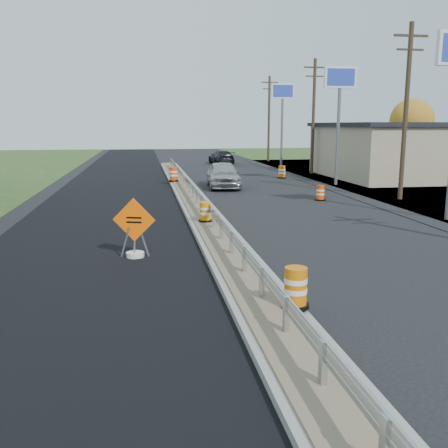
{
  "coord_description": "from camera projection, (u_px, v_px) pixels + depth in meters",
  "views": [
    {
      "loc": [
        -2.6,
        -16.67,
        4.12
      ],
      "look_at": [
        -0.2,
        -1.76,
        1.1
      ],
      "focal_mm": 40.0,
      "sensor_mm": 36.0,
      "label": 1
    }
  ],
  "objects": [
    {
      "name": "utility_pole_nmid",
      "position": [
        313.0,
        115.0,
        41.41
      ],
      "size": [
        1.9,
        0.26,
        9.4
      ],
      "color": "#473523",
      "rests_on": "ground"
    },
    {
      "name": "utility_pole_north",
      "position": [
        269.0,
        117.0,
        55.93
      ],
      "size": [
        1.9,
        0.26,
        9.4
      ],
      "color": "#473523",
      "rests_on": "ground"
    },
    {
      "name": "median",
      "position": [
        197.0,
        206.0,
        25.07
      ],
      "size": [
        1.6,
        55.0,
        0.23
      ],
      "color": "gray",
      "rests_on": "ground"
    },
    {
      "name": "ground",
      "position": [
        221.0,
        245.0,
        17.35
      ],
      "size": [
        140.0,
        140.0,
        0.0
      ],
      "primitive_type": "plane",
      "color": "black",
      "rests_on": "ground"
    },
    {
      "name": "caution_sign",
      "position": [
        135.0,
        242.0,
        15.66
      ],
      "size": [
        1.32,
        0.57,
        1.89
      ],
      "rotation": [
        0.0,
        0.0,
        -0.29
      ],
      "color": "white",
      "rests_on": "ground"
    },
    {
      "name": "pylon_sign_mid",
      "position": [
        340.0,
        88.0,
        33.21
      ],
      "size": [
        2.2,
        0.3,
        7.9
      ],
      "color": "slate",
      "rests_on": "ground"
    },
    {
      "name": "barrel_median_near",
      "position": [
        296.0,
        288.0,
        10.72
      ],
      "size": [
        0.61,
        0.61,
        0.89
      ],
      "color": "black",
      "rests_on": "median"
    },
    {
      "name": "barrel_median_far",
      "position": [
        174.0,
        175.0,
        34.64
      ],
      "size": [
        0.67,
        0.67,
        0.99
      ],
      "color": "black",
      "rests_on": "median"
    },
    {
      "name": "car_dark_far",
      "position": [
        221.0,
        157.0,
        52.78
      ],
      "size": [
        2.37,
        5.05,
        1.43
      ],
      "primitive_type": "imported",
      "rotation": [
        0.0,
        0.0,
        3.22
      ],
      "color": "black",
      "rests_on": "ground"
    },
    {
      "name": "barrel_shoulder_mid",
      "position": [
        282.0,
        172.0,
        38.87
      ],
      "size": [
        0.66,
        0.66,
        0.97
      ],
      "color": "black",
      "rests_on": "ground"
    },
    {
      "name": "milled_overlay",
      "position": [
        110.0,
        204.0,
        26.34
      ],
      "size": [
        7.2,
        120.0,
        0.01
      ],
      "primitive_type": "cube",
      "color": "black",
      "rests_on": "ground"
    },
    {
      "name": "tree_far_yellow",
      "position": [
        412.0,
        121.0,
        53.44
      ],
      "size": [
        4.62,
        4.62,
        6.86
      ],
      "color": "#473523",
      "rests_on": "ground"
    },
    {
      "name": "barrel_median_mid",
      "position": [
        205.0,
        212.0,
        20.28
      ],
      "size": [
        0.54,
        0.54,
        0.8
      ],
      "color": "black",
      "rests_on": "median"
    },
    {
      "name": "guardrail",
      "position": [
        195.0,
        191.0,
        25.92
      ],
      "size": [
        0.1,
        46.15,
        0.72
      ],
      "color": "silver",
      "rests_on": "median"
    },
    {
      "name": "utility_pole_smid",
      "position": [
        406.0,
        109.0,
        26.89
      ],
      "size": [
        1.9,
        0.26,
        9.4
      ],
      "color": "#473523",
      "rests_on": "ground"
    },
    {
      "name": "barrel_shoulder_near",
      "position": [
        321.0,
        193.0,
        27.46
      ],
      "size": [
        0.57,
        0.57,
        0.84
      ],
      "color": "black",
      "rests_on": "ground"
    },
    {
      "name": "car_silver",
      "position": [
        223.0,
        175.0,
        33.04
      ],
      "size": [
        2.37,
        5.19,
        1.72
      ],
      "primitive_type": "imported",
      "rotation": [
        0.0,
        0.0,
        -0.07
      ],
      "color": "#B0B0B5",
      "rests_on": "ground"
    },
    {
      "name": "retail_building_near",
      "position": [
        443.0,
        150.0,
        39.57
      ],
      "size": [
        18.5,
        12.5,
        4.27
      ],
      "color": "tan",
      "rests_on": "ground"
    },
    {
      "name": "pylon_sign_north",
      "position": [
        283.0,
        99.0,
        46.76
      ],
      "size": [
        2.2,
        0.3,
        7.9
      ],
      "color": "slate",
      "rests_on": "ground"
    }
  ]
}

